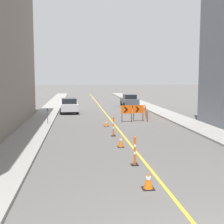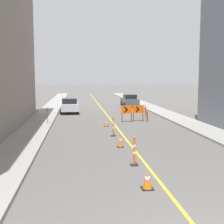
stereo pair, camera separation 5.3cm
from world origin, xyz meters
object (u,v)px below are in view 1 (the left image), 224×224
object	(u,v)px
traffic_cone_third	(106,123)
delineator_post_front	(135,153)
traffic_cone_nearest	(148,181)
parked_car_curb_near	(69,105)
parking_meter_near_curb	(47,112)
arrow_barricade_secondary	(138,110)
arrow_barricade_primary	(127,110)
parked_car_curb_mid	(129,100)
delineator_post_rear	(113,128)
traffic_cone_second	(121,141)

from	to	relation	value
traffic_cone_third	delineator_post_front	xyz separation A→B (m)	(0.21, -10.93, 0.33)
traffic_cone_nearest	parked_car_curb_near	xyz separation A→B (m)	(-3.23, 23.50, 0.50)
traffic_cone_nearest	parking_meter_near_curb	distance (m)	15.76
traffic_cone_nearest	traffic_cone_third	bearing A→B (deg)	90.53
arrow_barricade_secondary	parking_meter_near_curb	bearing A→B (deg)	-170.67
traffic_cone_nearest	arrow_barricade_primary	xyz separation A→B (m)	(1.83, 16.01, 0.71)
arrow_barricade_secondary	parked_car_curb_near	world-z (taller)	parked_car_curb_near
parking_meter_near_curb	traffic_cone_nearest	bearing A→B (deg)	-72.38
traffic_cone_third	arrow_barricade_primary	xyz separation A→B (m)	(1.96, 2.15, 0.78)
parked_car_curb_near	parking_meter_near_curb	bearing A→B (deg)	-102.85
arrow_barricade_primary	arrow_barricade_secondary	size ratio (longest dim) A/B	1.02
parked_car_curb_mid	parking_meter_near_curb	distance (m)	17.70
traffic_cone_nearest	arrow_barricade_secondary	size ratio (longest dim) A/B	0.44
delineator_post_rear	parking_meter_near_curb	xyz separation A→B (m)	(-4.71, 5.23, 0.47)
traffic_cone_second	parked_car_curb_near	xyz separation A→B (m)	(-3.20, 16.99, 0.48)
delineator_post_rear	parking_meter_near_curb	distance (m)	7.06
parking_meter_near_curb	arrow_barricade_primary	bearing A→B (deg)	8.62
parked_car_curb_mid	parking_meter_near_curb	size ratio (longest dim) A/B	3.42
arrow_barricade_primary	parking_meter_near_curb	world-z (taller)	arrow_barricade_primary
arrow_barricade_secondary	parked_car_curb_near	size ratio (longest dim) A/B	0.32
traffic_cone_nearest	parked_car_curb_mid	world-z (taller)	parked_car_curb_mid
traffic_cone_third	parked_car_curb_mid	world-z (taller)	parked_car_curb_mid
delineator_post_front	parked_car_curb_near	size ratio (longest dim) A/B	0.29
arrow_barricade_primary	parked_car_curb_near	world-z (taller)	parked_car_curb_near
traffic_cone_nearest	traffic_cone_second	size ratio (longest dim) A/B	0.94
arrow_barricade_secondary	parking_meter_near_curb	distance (m)	7.84
traffic_cone_third	parked_car_curb_near	distance (m)	10.15
delineator_post_rear	parked_car_curb_mid	distance (m)	20.83
traffic_cone_third	parking_meter_near_curb	xyz separation A→B (m)	(-4.64, 1.15, 0.80)
delineator_post_front	parked_car_curb_near	bearing A→B (deg)	99.13
delineator_post_rear	arrow_barricade_primary	world-z (taller)	arrow_barricade_primary
traffic_cone_third	delineator_post_rear	world-z (taller)	delineator_post_rear
delineator_post_front	arrow_barricade_secondary	xyz separation A→B (m)	(2.86, 13.54, 0.43)
arrow_barricade_primary	parked_car_curb_near	size ratio (longest dim) A/B	0.33
traffic_cone_second	parked_car_curb_mid	xyz separation A→B (m)	(4.51, 23.59, 0.48)
delineator_post_rear	traffic_cone_third	bearing A→B (deg)	91.07
delineator_post_front	traffic_cone_second	bearing A→B (deg)	91.74
traffic_cone_second	parked_car_curb_near	size ratio (longest dim) A/B	0.15
traffic_cone_third	parking_meter_near_curb	size ratio (longest dim) A/B	0.38
parked_car_curb_mid	traffic_cone_nearest	bearing A→B (deg)	-99.36
traffic_cone_nearest	arrow_barricade_secondary	bearing A→B (deg)	79.89
arrow_barricade_primary	parked_car_curb_near	xyz separation A→B (m)	(-5.06, 7.49, -0.21)
traffic_cone_nearest	arrow_barricade_secondary	world-z (taller)	arrow_barricade_secondary
delineator_post_rear	arrow_barricade_primary	xyz separation A→B (m)	(1.89, 6.23, 0.46)
parking_meter_near_curb	traffic_cone_third	bearing A→B (deg)	-13.92
traffic_cone_third	parking_meter_near_curb	distance (m)	4.84
traffic_cone_second	parking_meter_near_curb	xyz separation A→B (m)	(-4.73, 8.49, 0.71)
traffic_cone_nearest	traffic_cone_second	distance (m)	6.51
delineator_post_front	delineator_post_rear	distance (m)	6.85
traffic_cone_third	parking_meter_near_curb	bearing A→B (deg)	166.08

